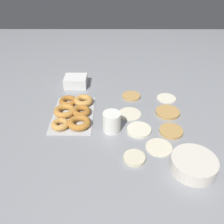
% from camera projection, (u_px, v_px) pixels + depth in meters
% --- Properties ---
extents(ground_plane, '(3.00, 3.00, 0.00)m').
position_uv_depth(ground_plane, '(126.00, 123.00, 1.13)').
color(ground_plane, gray).
extents(pancake_0, '(0.11, 0.11, 0.01)m').
position_uv_depth(pancake_0, '(159.00, 147.00, 0.99)').
color(pancake_0, beige).
rests_on(pancake_0, ground_plane).
extents(pancake_1, '(0.11, 0.11, 0.01)m').
position_uv_depth(pancake_1, '(171.00, 131.00, 1.07)').
color(pancake_1, tan).
rests_on(pancake_1, ground_plane).
extents(pancake_2, '(0.12, 0.12, 0.01)m').
position_uv_depth(pancake_2, '(168.00, 112.00, 1.18)').
color(pancake_2, tan).
rests_on(pancake_2, ground_plane).
extents(pancake_3, '(0.11, 0.11, 0.01)m').
position_uv_depth(pancake_3, '(130.00, 114.00, 1.18)').
color(pancake_3, beige).
rests_on(pancake_3, ground_plane).
extents(pancake_4, '(0.09, 0.09, 0.01)m').
position_uv_depth(pancake_4, '(134.00, 158.00, 0.93)').
color(pancake_4, beige).
rests_on(pancake_4, ground_plane).
extents(pancake_5, '(0.10, 0.10, 0.01)m').
position_uv_depth(pancake_5, '(131.00, 96.00, 1.31)').
color(pancake_5, tan).
rests_on(pancake_5, ground_plane).
extents(pancake_6, '(0.10, 0.10, 0.01)m').
position_uv_depth(pancake_6, '(166.00, 98.00, 1.30)').
color(pancake_6, silver).
rests_on(pancake_6, ground_plane).
extents(pancake_7, '(0.11, 0.11, 0.01)m').
position_uv_depth(pancake_7, '(139.00, 130.00, 1.08)').
color(pancake_7, silver).
rests_on(pancake_7, ground_plane).
extents(donut_tray, '(0.31, 0.20, 0.04)m').
position_uv_depth(donut_tray, '(74.00, 112.00, 1.17)').
color(donut_tray, silver).
rests_on(donut_tray, ground_plane).
extents(batter_bowl, '(0.17, 0.17, 0.05)m').
position_uv_depth(batter_bowl, '(194.00, 164.00, 0.88)').
color(batter_bowl, silver).
rests_on(batter_bowl, ground_plane).
extents(container_stack, '(0.11, 0.13, 0.06)m').
position_uv_depth(container_stack, '(76.00, 81.00, 1.40)').
color(container_stack, white).
rests_on(container_stack, ground_plane).
extents(paper_cup, '(0.08, 0.08, 0.09)m').
position_uv_depth(paper_cup, '(112.00, 122.00, 1.06)').
color(paper_cup, white).
rests_on(paper_cup, ground_plane).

